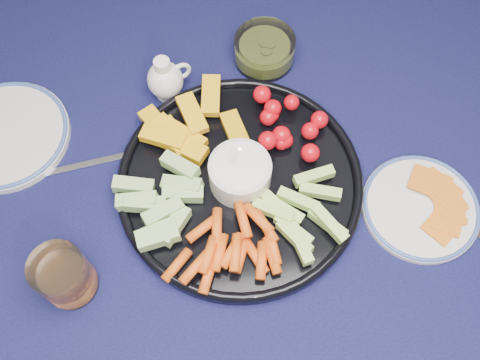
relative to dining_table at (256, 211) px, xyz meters
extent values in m
plane|color=#52391C|center=(0.00, 0.00, -0.66)|extent=(4.00, 4.00, 0.00)
cylinder|color=#4C2C19|center=(0.72, 0.42, -0.31)|extent=(0.07, 0.07, 0.70)
cube|color=#4C2C19|center=(0.00, 0.00, 0.06)|extent=(1.60, 1.00, 0.04)
cube|color=black|center=(0.00, 0.00, 0.08)|extent=(1.66, 1.06, 0.01)
cube|color=black|center=(0.00, 0.53, -0.06)|extent=(1.66, 0.01, 0.30)
cylinder|color=black|center=(-0.03, 0.01, 0.10)|extent=(0.40, 0.40, 0.02)
torus|color=black|center=(-0.03, 0.01, 0.11)|extent=(0.40, 0.40, 0.02)
cylinder|color=silver|center=(-0.03, 0.01, 0.13)|extent=(0.10, 0.10, 0.05)
cylinder|color=white|center=(-0.03, 0.01, 0.15)|extent=(0.09, 0.09, 0.01)
cylinder|color=white|center=(-0.12, 0.22, 0.09)|extent=(0.04, 0.04, 0.01)
ellipsoid|color=white|center=(-0.12, 0.22, 0.12)|extent=(0.06, 0.06, 0.07)
cylinder|color=white|center=(-0.12, 0.22, 0.16)|extent=(0.03, 0.03, 0.03)
torus|color=white|center=(-0.09, 0.23, 0.13)|extent=(0.04, 0.02, 0.04)
torus|color=#3956A1|center=(-0.12, 0.22, 0.15)|extent=(0.03, 0.03, 0.00)
cylinder|color=silver|center=(0.07, 0.27, 0.11)|extent=(0.11, 0.11, 0.05)
cylinder|color=olive|center=(0.07, 0.27, 0.10)|extent=(0.09, 0.09, 0.03)
cylinder|color=silver|center=(0.25, -0.08, 0.09)|extent=(0.19, 0.19, 0.01)
torus|color=#3956A1|center=(0.25, -0.08, 0.10)|extent=(0.19, 0.19, 0.01)
cylinder|color=silver|center=(-0.31, -0.11, 0.14)|extent=(0.08, 0.08, 0.09)
cylinder|color=orange|center=(-0.31, -0.11, 0.11)|extent=(0.07, 0.07, 0.05)
cube|color=silver|center=(-0.27, 0.10, 0.09)|extent=(0.16, 0.02, 0.00)
cube|color=silver|center=(-0.18, 0.11, 0.09)|extent=(0.04, 0.03, 0.00)
cube|color=silver|center=(0.27, -0.08, 0.09)|extent=(0.11, 0.11, 0.00)
cube|color=silver|center=(0.34, -0.14, 0.09)|extent=(0.04, 0.04, 0.00)
cylinder|color=silver|center=(-0.41, 0.18, 0.09)|extent=(0.22, 0.22, 0.01)
torus|color=#3956A1|center=(-0.41, 0.18, 0.10)|extent=(0.22, 0.22, 0.01)
camera|label=1|loc=(-0.10, -0.37, 0.89)|focal=40.00mm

